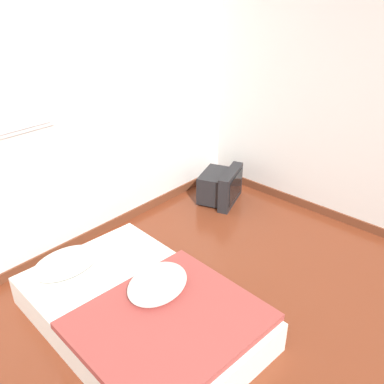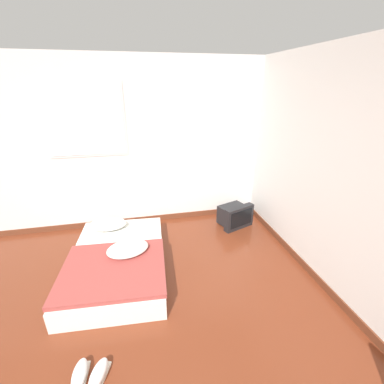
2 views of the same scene
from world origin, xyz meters
name	(u,v)px [view 1 (image 1 of 2)]	position (x,y,z in m)	size (l,w,h in m)	color
wall_back	(9,121)	(0.00, 2.85, 1.29)	(7.29, 0.08, 2.60)	silver
mattress_bed	(140,310)	(0.10, 1.61, 0.15)	(1.25, 1.80, 0.38)	silver
crt_tv	(221,186)	(1.95, 2.36, 0.18)	(0.58, 0.51, 0.38)	black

